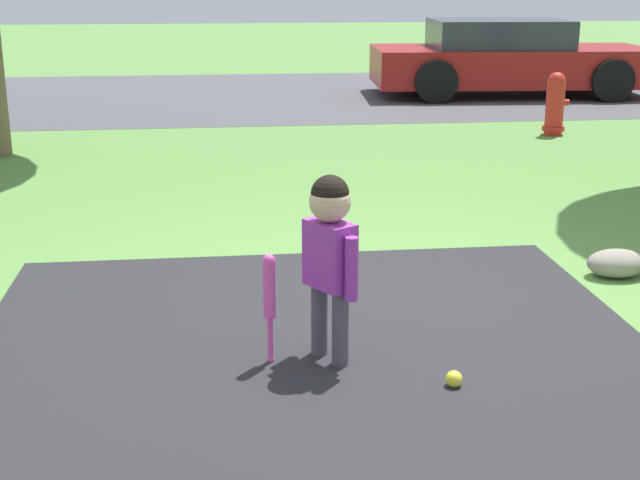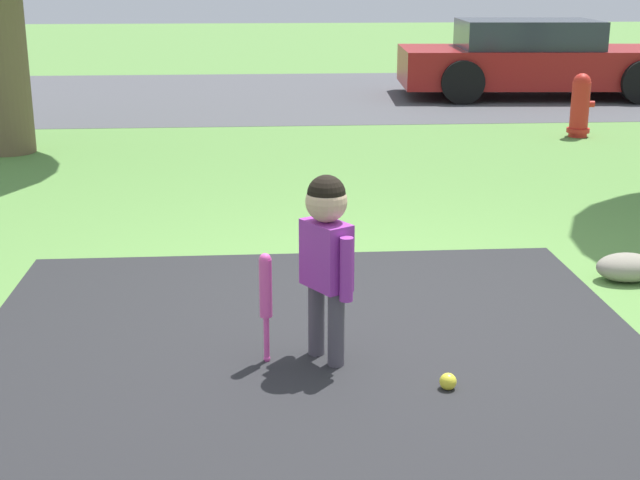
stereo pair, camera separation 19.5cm
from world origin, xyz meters
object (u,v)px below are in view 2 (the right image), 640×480
object	(u,v)px
sports_ball	(448,381)
parked_car	(536,60)
fire_hydrant	(580,106)
baseball_bat	(266,292)
child	(326,243)

from	to	relation	value
sports_ball	parked_car	world-z (taller)	parked_car
sports_ball	fire_hydrant	bearing A→B (deg)	65.49
baseball_bat	sports_ball	size ratio (longest dim) A/B	7.04
sports_ball	fire_hydrant	distance (m)	7.05
baseball_bat	fire_hydrant	bearing A→B (deg)	58.15
child	baseball_bat	world-z (taller)	child
baseball_bat	sports_ball	distance (m)	0.96
sports_ball	fire_hydrant	world-z (taller)	fire_hydrant
sports_ball	fire_hydrant	xyz separation A→B (m)	(2.92, 6.40, 0.32)
sports_ball	parked_car	size ratio (longest dim) A/B	0.02
baseball_bat	sports_ball	xyz separation A→B (m)	(0.83, -0.37, -0.32)
fire_hydrant	parked_car	world-z (taller)	parked_car
child	sports_ball	bearing A→B (deg)	23.58
child	fire_hydrant	xyz separation A→B (m)	(3.45, 6.03, -0.25)
baseball_bat	child	bearing A→B (deg)	-0.06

